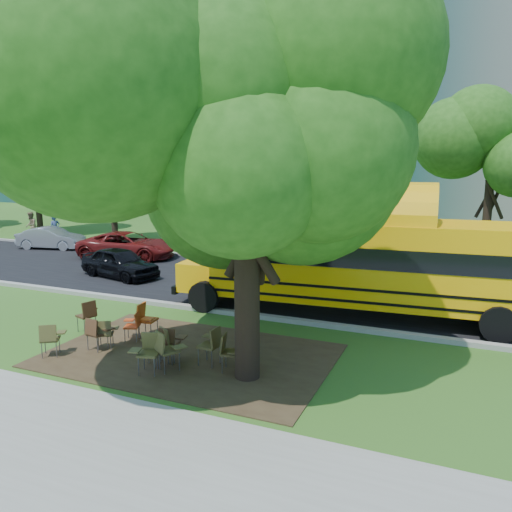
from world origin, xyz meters
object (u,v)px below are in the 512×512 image
at_px(school_bus, 388,263).
at_px(chair_0, 50,337).
at_px(bg_car_silver, 51,238).
at_px(pedestrian_a, 55,229).
at_px(chair_3, 159,342).
at_px(chair_8, 88,313).
at_px(chair_5, 148,349).
at_px(bg_car_red, 128,245).
at_px(chair_4, 166,347).
at_px(chair_11, 170,340).
at_px(black_car, 120,263).
at_px(chair_7, 229,349).
at_px(chair_9, 134,323).
at_px(pedestrian_b, 31,226).
at_px(main_tree, 247,141).
at_px(chair_10, 145,317).
at_px(chair_2, 106,331).
at_px(chair_6, 212,342).
at_px(chair_1, 96,331).

relative_size(school_bus, chair_0, 14.27).
bearing_deg(bg_car_silver, pedestrian_a, 27.14).
relative_size(chair_3, chair_8, 0.96).
relative_size(chair_5, bg_car_red, 0.19).
distance_m(chair_4, chair_11, 0.59).
relative_size(chair_11, black_car, 0.24).
height_order(chair_5, bg_car_red, bg_car_red).
xyz_separation_m(chair_7, chair_9, (-3.27, 0.86, -0.06)).
bearing_deg(pedestrian_b, chair_0, 7.60).
height_order(black_car, pedestrian_a, pedestrian_a).
relative_size(main_tree, chair_5, 9.38).
bearing_deg(bg_car_silver, main_tree, -136.16).
bearing_deg(chair_11, black_car, 124.21).
bearing_deg(chair_5, chair_3, -99.39).
bearing_deg(pedestrian_b, chair_10, 14.27).
distance_m(chair_0, chair_4, 3.14).
bearing_deg(chair_7, chair_10, -123.10).
xyz_separation_m(chair_2, black_car, (-4.89, 6.83, 0.14)).
xyz_separation_m(chair_6, chair_10, (-2.59, 1.00, 0.01)).
distance_m(chair_0, chair_5, 2.78).
distance_m(chair_1, chair_9, 1.09).
bearing_deg(pedestrian_a, bg_car_silver, -115.24).
bearing_deg(chair_9, school_bus, -72.47).
bearing_deg(pedestrian_b, chair_3, 13.41).
distance_m(chair_11, pedestrian_b, 23.05).
relative_size(chair_10, bg_car_red, 0.20).
bearing_deg(chair_1, bg_car_red, 130.56).
bearing_deg(chair_0, school_bus, 9.69).
relative_size(chair_7, chair_11, 1.01).
height_order(chair_2, chair_8, chair_8).
height_order(chair_3, chair_6, chair_6).
relative_size(black_car, pedestrian_b, 2.17).
distance_m(chair_4, pedestrian_b, 23.56).
distance_m(school_bus, pedestrian_a, 22.13).
relative_size(chair_3, pedestrian_b, 0.51).
bearing_deg(chair_6, chair_9, 80.16).
relative_size(chair_2, black_car, 0.21).
height_order(chair_1, bg_car_red, bg_car_red).
bearing_deg(chair_8, chair_11, -88.06).
relative_size(chair_9, pedestrian_a, 0.49).
height_order(chair_3, chair_11, chair_11).
distance_m(chair_7, bg_car_silver, 19.82).
xyz_separation_m(chair_0, chair_8, (-0.46, 1.86, 0.03)).
bearing_deg(main_tree, chair_10, 160.27).
bearing_deg(chair_2, school_bus, 12.92).
bearing_deg(school_bus, chair_8, -152.66).
relative_size(chair_4, chair_11, 1.09).
distance_m(chair_8, pedestrian_b, 19.81).
height_order(chair_6, bg_car_red, bg_car_red).
distance_m(chair_9, pedestrian_a, 19.25).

